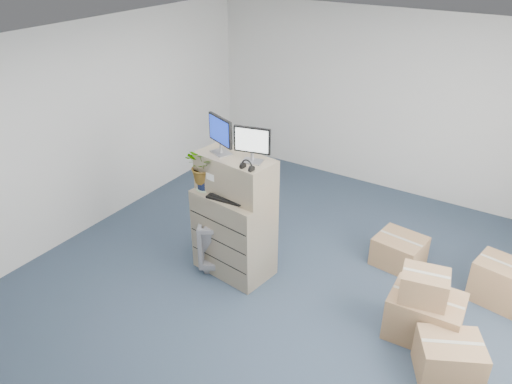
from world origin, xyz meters
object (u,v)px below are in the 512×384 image
Objects in this scene: monitor_right at (252,143)px; water_bottle at (241,186)px; monitor_left at (220,133)px; potted_plant at (204,171)px; keyboard at (229,198)px; filing_cabinet_lower at (234,233)px; office_chair at (232,234)px.

water_bottle is (-0.15, -0.02, -0.56)m from monitor_right.
monitor_left is at bearing 165.91° from monitor_right.
monitor_left is at bearing 175.18° from water_bottle.
potted_plant is at bearing -169.45° from water_bottle.
keyboard is (-0.21, -0.15, -0.67)m from monitor_right.
monitor_left is 0.87× the size of keyboard.
office_chair is (-0.14, 0.15, -0.15)m from filing_cabinet_lower.
monitor_left reaches higher than monitor_right.
keyboard is 1.93× the size of water_bottle.
monitor_right is 0.57m from water_bottle.
monitor_right is 1.56× the size of water_bottle.
water_bottle is at bearing 10.55° from potted_plant.
potted_plant is (-0.45, -0.08, 0.11)m from water_bottle.
potted_plant is (-0.60, -0.10, -0.45)m from monitor_right.
office_chair is (-0.17, 0.27, -0.70)m from keyboard.
office_chair is (-0.39, 0.12, -1.37)m from monitor_right.
monitor_left is 0.51m from potted_plant.
monitor_left is 0.64m from water_bottle.
potted_plant reaches higher than keyboard.
filing_cabinet_lower is at bearing 100.01° from keyboard.
monitor_left reaches higher than filing_cabinet_lower.
potted_plant is at bearing 17.27° from office_chair.
monitor_right is at bearing 22.15° from monitor_left.
monitor_right is 0.79× the size of potted_plant.
monitor_left is at bearing 42.17° from office_chair.
filing_cabinet_lower is at bearing 11.95° from potted_plant.
keyboard is at bearing -13.41° from monitor_left.
water_bottle is 0.47m from potted_plant.
monitor_left is at bearing 31.55° from potted_plant.
potted_plant is 0.97m from office_chair.
potted_plant reaches higher than office_chair.
monitor_left is 1.07× the size of monitor_right.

